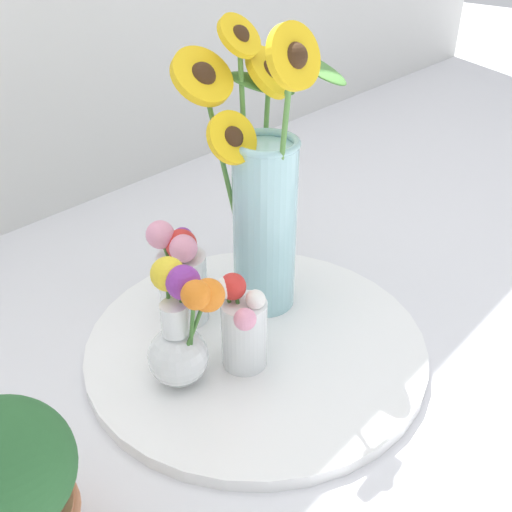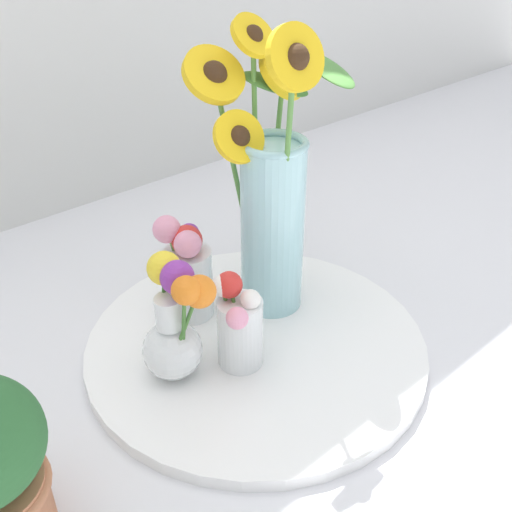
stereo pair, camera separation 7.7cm
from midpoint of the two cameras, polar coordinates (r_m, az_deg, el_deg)
The scene contains 6 objects.
ground_plane at distance 0.85m, azimuth 3.11°, elevation -9.88°, with size 6.00×6.00×0.00m, color silver.
serving_tray at distance 0.86m, azimuth 2.60°, elevation -8.50°, with size 0.48×0.48×0.02m.
mason_jar_sunflowers at distance 0.84m, azimuth 4.07°, elevation 5.51°, with size 0.20×0.22×0.43m.
vase_small_center at distance 0.77m, azimuth 1.33°, elevation -6.71°, with size 0.07×0.07×0.14m.
vase_bulb_right at distance 0.75m, azimuth -4.85°, elevation -6.67°, with size 0.08×0.10×0.17m.
vase_small_back at distance 0.86m, azimuth -4.07°, elevation -1.36°, with size 0.07×0.07×0.16m.
Camera 2 is at (-0.42, -0.47, 0.56)m, focal length 42.00 mm.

